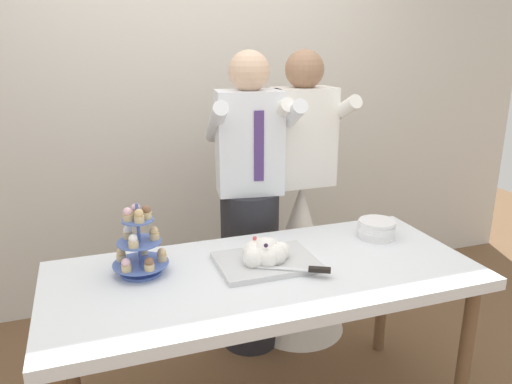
{
  "coord_description": "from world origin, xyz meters",
  "views": [
    {
      "loc": [
        -0.66,
        -1.77,
        1.7
      ],
      "look_at": [
        0.01,
        0.15,
        1.07
      ],
      "focal_mm": 34.69,
      "sensor_mm": 36.0,
      "label": 1
    }
  ],
  "objects_px": {
    "person_groom": "(250,222)",
    "person_bride": "(300,239)",
    "cupcake_stand": "(140,247)",
    "dessert_table": "(265,286)",
    "plate_stack": "(376,229)",
    "main_cake_tray": "(266,255)"
  },
  "relations": [
    {
      "from": "cupcake_stand",
      "to": "person_bride",
      "type": "relative_size",
      "value": 0.18
    },
    {
      "from": "person_groom",
      "to": "person_bride",
      "type": "relative_size",
      "value": 1.0
    },
    {
      "from": "plate_stack",
      "to": "person_groom",
      "type": "height_order",
      "value": "person_groom"
    },
    {
      "from": "dessert_table",
      "to": "plate_stack",
      "type": "distance_m",
      "value": 0.67
    },
    {
      "from": "dessert_table",
      "to": "cupcake_stand",
      "type": "distance_m",
      "value": 0.55
    },
    {
      "from": "person_bride",
      "to": "main_cake_tray",
      "type": "bearing_deg",
      "value": -125.32
    },
    {
      "from": "dessert_table",
      "to": "cupcake_stand",
      "type": "height_order",
      "value": "cupcake_stand"
    },
    {
      "from": "main_cake_tray",
      "to": "plate_stack",
      "type": "relative_size",
      "value": 2.25
    },
    {
      "from": "cupcake_stand",
      "to": "main_cake_tray",
      "type": "distance_m",
      "value": 0.53
    },
    {
      "from": "main_cake_tray",
      "to": "person_groom",
      "type": "xyz_separation_m",
      "value": [
        0.13,
        0.59,
        -0.07
      ]
    },
    {
      "from": "cupcake_stand",
      "to": "person_bride",
      "type": "distance_m",
      "value": 1.16
    },
    {
      "from": "dessert_table",
      "to": "main_cake_tray",
      "type": "distance_m",
      "value": 0.13
    },
    {
      "from": "plate_stack",
      "to": "person_bride",
      "type": "relative_size",
      "value": 0.11
    },
    {
      "from": "dessert_table",
      "to": "main_cake_tray",
      "type": "xyz_separation_m",
      "value": [
        0.02,
        0.05,
        0.12
      ]
    },
    {
      "from": "person_groom",
      "to": "person_bride",
      "type": "bearing_deg",
      "value": 8.66
    },
    {
      "from": "dessert_table",
      "to": "main_cake_tray",
      "type": "bearing_deg",
      "value": 66.41
    },
    {
      "from": "plate_stack",
      "to": "person_bride",
      "type": "height_order",
      "value": "person_bride"
    },
    {
      "from": "dessert_table",
      "to": "person_groom",
      "type": "xyz_separation_m",
      "value": [
        0.15,
        0.64,
        0.05
      ]
    },
    {
      "from": "plate_stack",
      "to": "person_groom",
      "type": "xyz_separation_m",
      "value": [
        -0.49,
        0.48,
        -0.07
      ]
    },
    {
      "from": "cupcake_stand",
      "to": "main_cake_tray",
      "type": "relative_size",
      "value": 0.73
    },
    {
      "from": "main_cake_tray",
      "to": "person_bride",
      "type": "relative_size",
      "value": 0.25
    },
    {
      "from": "dessert_table",
      "to": "person_bride",
      "type": "xyz_separation_m",
      "value": [
        0.47,
        0.69,
        -0.12
      ]
    }
  ]
}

